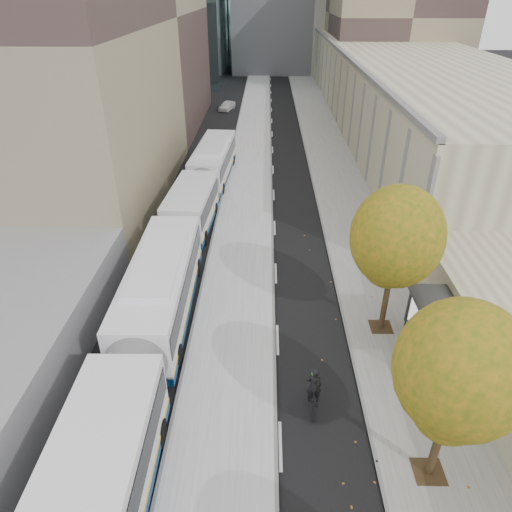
{
  "coord_description": "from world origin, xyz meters",
  "views": [
    {
      "loc": [
        -2.32,
        -5.15,
        14.98
      ],
      "look_at": [
        -2.79,
        15.82,
        2.5
      ],
      "focal_mm": 32.0,
      "sensor_mm": 36.0,
      "label": 1
    }
  ],
  "objects_px": {
    "bus_shelter": "(444,320)",
    "bus_far": "(205,178)",
    "bus_near": "(143,345)",
    "distant_car": "(227,106)",
    "cyclist": "(313,394)"
  },
  "relations": [
    {
      "from": "bus_shelter",
      "to": "bus_far",
      "type": "bearing_deg",
      "value": 124.97
    },
    {
      "from": "bus_shelter",
      "to": "bus_far",
      "type": "distance_m",
      "value": 22.42
    },
    {
      "from": "bus_far",
      "to": "distant_car",
      "type": "height_order",
      "value": "bus_far"
    },
    {
      "from": "distant_car",
      "to": "bus_far",
      "type": "bearing_deg",
      "value": -72.51
    },
    {
      "from": "bus_near",
      "to": "bus_shelter",
      "type": "bearing_deg",
      "value": 5.17
    },
    {
      "from": "distant_car",
      "to": "bus_near",
      "type": "bearing_deg",
      "value": -73.4
    },
    {
      "from": "bus_near",
      "to": "cyclist",
      "type": "relative_size",
      "value": 8.7
    },
    {
      "from": "bus_shelter",
      "to": "bus_far",
      "type": "xyz_separation_m",
      "value": [
        -12.85,
        18.37,
        -0.52
      ]
    },
    {
      "from": "bus_shelter",
      "to": "distant_car",
      "type": "height_order",
      "value": "bus_shelter"
    },
    {
      "from": "bus_near",
      "to": "bus_far",
      "type": "bearing_deg",
      "value": 88.02
    },
    {
      "from": "bus_near",
      "to": "distant_car",
      "type": "height_order",
      "value": "bus_near"
    },
    {
      "from": "bus_far",
      "to": "bus_near",
      "type": "bearing_deg",
      "value": -87.79
    },
    {
      "from": "bus_shelter",
      "to": "cyclist",
      "type": "bearing_deg",
      "value": -152.2
    },
    {
      "from": "bus_shelter",
      "to": "cyclist",
      "type": "xyz_separation_m",
      "value": [
        -6.0,
        -3.17,
        -1.37
      ]
    },
    {
      "from": "cyclist",
      "to": "bus_far",
      "type": "bearing_deg",
      "value": 108.31
    }
  ]
}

